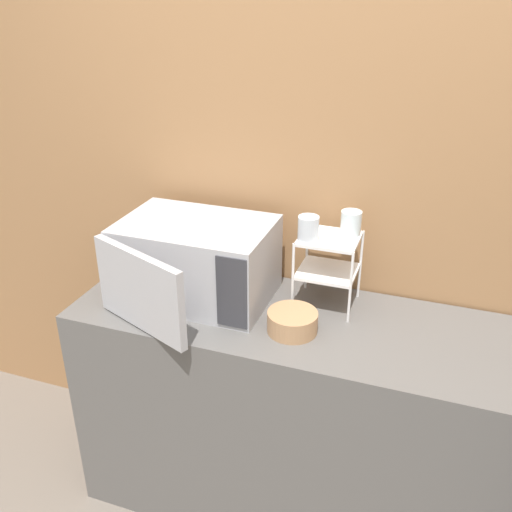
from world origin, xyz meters
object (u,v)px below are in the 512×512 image
Objects in this scene: glass_back_right at (351,223)px; glass_front_left at (309,228)px; bowl at (294,322)px; dish_rack at (328,257)px; microwave at (194,262)px.

glass_front_left is at bearing -142.73° from glass_back_right.
bowl is (-0.13, -0.27, -0.29)m from glass_back_right.
glass_back_right reaches higher than dish_rack.
dish_rack is (0.49, 0.12, 0.05)m from microwave.
microwave is at bearing -171.15° from glass_front_left.
dish_rack is at bearing 74.13° from bowl.
glass_front_left is at bearing 8.85° from microwave.
microwave is 2.06× the size of dish_rack.
bowl is at bearing -13.81° from microwave.
bowl is at bearing -115.35° from glass_back_right.
bowl is (0.00, -0.17, -0.29)m from glass_front_left.
dish_rack is 3.12× the size of glass_front_left.
glass_front_left is 1.00× the size of glass_back_right.
glass_back_right reaches higher than microwave.
bowl is at bearing -89.29° from glass_front_left.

